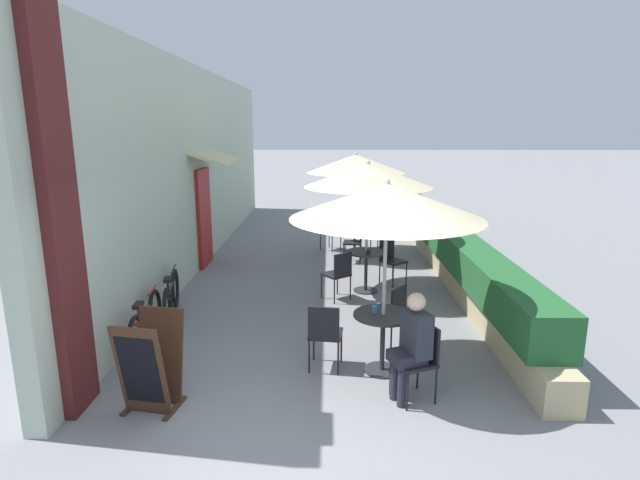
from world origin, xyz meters
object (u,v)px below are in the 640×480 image
Objects in this scene: bicycle_leaning at (146,324)px; cafe_chair_mid_left at (391,257)px; patio_table_near at (383,331)px; seated_patron_near_right at (412,343)px; cafe_chair_far_right at (329,230)px; coffee_cup_far at (359,222)px; coffee_cup_near at (375,309)px; patio_umbrella_mid at (368,175)px; cafe_chair_near_right at (420,355)px; menu_board at (151,364)px; coffee_cup_mid at (369,251)px; cafe_chair_far_back at (356,240)px; patio_table_far at (355,232)px; bicycle_second at (171,297)px; cafe_chair_near_left at (325,331)px; cafe_chair_mid_right at (339,272)px; cafe_chair_far_left at (380,230)px; patio_table_mid at (366,263)px; patio_umbrella_near at (387,201)px; patio_umbrella_far at (356,164)px; cafe_chair_near_back at (405,314)px.

cafe_chair_mid_left is at bearing 32.73° from bicycle_leaning.
patio_table_near is 0.72m from seated_patron_near_right.
cafe_chair_far_right is 9.67× the size of coffee_cup_far.
patio_umbrella_mid is (0.12, 3.04, 1.34)m from coffee_cup_near.
menu_board reaches higher than cafe_chair_near_right.
coffee_cup_mid is 0.10× the size of cafe_chair_far_back.
patio_umbrella_mid is 3.15m from patio_table_far.
coffee_cup_near is 3.50m from bicycle_second.
cafe_chair_far_right is 0.88m from coffee_cup_far.
patio_table_far is (0.66, 5.78, 0.02)m from cafe_chair_near_left.
cafe_chair_mid_right is at bearing -97.75° from patio_table_far.
seated_patron_near_right reaches higher than cafe_chair_far_right.
cafe_chair_near_right is (1.05, -0.64, 0.00)m from cafe_chair_near_left.
cafe_chair_far_left is (0.62, 0.35, -0.02)m from patio_table_far.
cafe_chair_mid_left reaches higher than coffee_cup_near.
seated_patron_near_right is 0.52× the size of patio_umbrella_mid.
patio_table_near is 0.72× the size of menu_board.
patio_table_mid is 0.87× the size of cafe_chair_mid_left.
coffee_cup_far reaches higher than bicycle_leaning.
cafe_chair_near_right is at bearing -61.17° from patio_umbrella_near.
cafe_chair_far_right is 1.23m from cafe_chair_far_back.
patio_umbrella_far reaches higher than patio_table_far.
cafe_chair_mid_left is 1.00× the size of cafe_chair_mid_right.
cafe_chair_near_left is 3.01m from coffee_cup_mid.
cafe_chair_far_left is 0.75m from coffee_cup_far.
bicycle_leaning is (-3.70, -2.94, -0.18)m from cafe_chair_mid_left.
cafe_chair_mid_right is at bearing 6.17° from cafe_chair_mid_left.
patio_table_far is 0.71m from cafe_chair_far_right.
bicycle_leaning is at bearing 32.56° from cafe_chair_far_left.
menu_board is at bearing 42.73° from cafe_chair_far_left.
patio_table_far reaches higher than bicycle_leaning.
patio_umbrella_far is (0.05, 5.75, 1.34)m from coffee_cup_near.
patio_umbrella_mid and patio_umbrella_far have the same top height.
coffee_cup_near is at bearing -90.49° from patio_umbrella_far.
patio_table_near is at bearing 28.67° from menu_board.
seated_patron_near_right is at bearing -45.53° from bicycle_second.
patio_umbrella_far is (-0.29, 6.46, 1.45)m from seated_patron_near_right.
patio_table_far is at bearing -19.11° from cafe_chair_near_right.
menu_board reaches higher than patio_table_mid.
patio_table_near is 1.61m from patio_umbrella_near.
cafe_chair_near_left is 1.00× the size of cafe_chair_near_back.
patio_umbrella_far is (-0.10, 2.88, 1.34)m from coffee_cup_mid.
patio_umbrella_far is at bearing -19.11° from cafe_chair_near_right.
patio_umbrella_far is (0.44, 3.20, 1.62)m from cafe_chair_mid_right.
cafe_chair_far_left is (0.55, 3.06, -1.62)m from patio_umbrella_mid.
coffee_cup_far is at bearing 51.86° from bicycle_leaning.
seated_patron_near_right is 13.89× the size of coffee_cup_mid.
patio_umbrella_mid is at bearing -19.27° from seated_patron_near_right.
cafe_chair_far_back is at bearing 49.21° from bicycle_leaning.
coffee_cup_near is 0.09× the size of menu_board.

